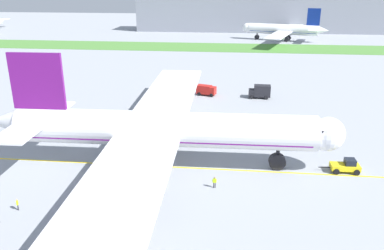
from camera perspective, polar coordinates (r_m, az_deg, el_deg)
The scene contains 12 objects.
ground_plane at distance 63.55m, azimuth -7.06°, elevation -5.33°, with size 600.00×600.00×0.00m, color #9399A0.
apron_taxi_line at distance 62.37m, azimuth -7.33°, elevation -5.85°, with size 280.00×0.36×0.01m, color yellow.
grass_median_strip at distance 174.63m, azimuth 1.63°, elevation 11.25°, with size 320.00×24.00×0.10m, color #4C8438.
airliner_foreground at distance 60.08m, azimuth -4.83°, elevation -0.67°, with size 55.08×87.69×17.36m.
pushback_tug at distance 63.91m, azimuth 21.47°, elevation -5.56°, with size 6.05×2.45×2.13m.
ground_crew_marshaller_front at distance 55.24m, azimuth 3.29°, elevation -8.17°, with size 0.58×0.25×1.66m.
ground_crew_wingwalker_starboard at distance 54.88m, azimuth -24.04°, elevation -10.36°, with size 0.39×0.49×1.55m.
service_truck_baggage_loader at distance 98.18m, azimuth 9.88°, elevation 4.84°, with size 5.33×2.81×3.24m.
service_truck_fuel_bowser at distance 99.19m, azimuth 2.09°, elevation 5.12°, with size 5.19×3.42×2.55m.
service_truck_catering_van at distance 123.07m, azimuth -22.45°, elevation 6.59°, with size 5.57×4.03×2.65m.
parked_airliner_far_centre at distance 198.02m, azimuth 13.22°, elevation 13.33°, with size 39.94×62.88×15.48m.
terminal_building at distance 234.53m, azimuth 9.59°, elevation 15.49°, with size 136.98×20.00×18.00m, color gray.
Camera 1 is at (13.91, -55.70, 27.24)m, focal length 36.70 mm.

